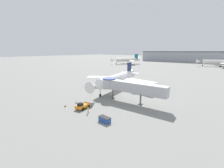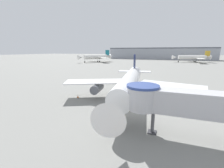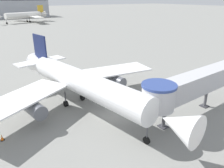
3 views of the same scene
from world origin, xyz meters
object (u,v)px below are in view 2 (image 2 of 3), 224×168
object	(u,v)px
jet_bridge	(202,104)
background_jet_teal_tail	(97,57)
traffic_cone_port_wing	(78,96)
main_airplane	(129,83)
background_jet_gold_tail	(193,57)

from	to	relation	value
jet_bridge	background_jet_teal_tail	xyz separation A→B (m)	(-70.54, 106.26, 0.25)
traffic_cone_port_wing	background_jet_teal_tail	world-z (taller)	background_jet_teal_tail
background_jet_teal_tail	jet_bridge	bearing A→B (deg)	-24.54
main_airplane	background_jet_gold_tail	xyz separation A→B (m)	(23.19, 126.19, 0.51)
jet_bridge	background_jet_gold_tail	xyz separation A→B (m)	(11.83, 136.42, -0.05)
jet_bridge	background_jet_teal_tail	bearing A→B (deg)	120.80
traffic_cone_port_wing	background_jet_gold_tail	size ratio (longest dim) A/B	0.02
jet_bridge	background_jet_teal_tail	world-z (taller)	background_jet_teal_tail
jet_bridge	traffic_cone_port_wing	xyz separation A→B (m)	(-22.78, 8.30, -4.21)
jet_bridge	main_airplane	bearing A→B (deg)	135.23
main_airplane	background_jet_teal_tail	distance (m)	112.80
jet_bridge	traffic_cone_port_wing	distance (m)	24.61
traffic_cone_port_wing	jet_bridge	bearing A→B (deg)	-20.03
background_jet_teal_tail	main_airplane	bearing A→B (deg)	-26.47
main_airplane	traffic_cone_port_wing	size ratio (longest dim) A/B	42.19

